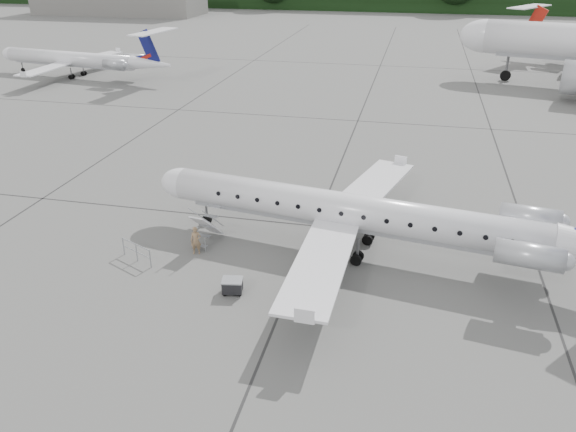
# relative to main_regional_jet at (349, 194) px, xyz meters

# --- Properties ---
(ground) EXTENTS (320.00, 320.00, 0.00)m
(ground) POSITION_rel_main_regional_jet_xyz_m (0.95, -4.62, -3.28)
(ground) COLOR #60605E
(ground) RESTS_ON ground
(main_regional_jet) EXTENTS (28.13, 22.14, 6.57)m
(main_regional_jet) POSITION_rel_main_regional_jet_xyz_m (0.00, 0.00, 0.00)
(main_regional_jet) COLOR silver
(main_regional_jet) RESTS_ON ground
(airstair) EXTENTS (1.18, 2.36, 2.06)m
(airstair) POSITION_rel_main_regional_jet_xyz_m (-7.62, -0.94, -2.25)
(airstair) COLOR silver
(airstair) RESTS_ON ground
(passenger) EXTENTS (0.64, 0.50, 1.57)m
(passenger) POSITION_rel_main_regional_jet_xyz_m (-7.82, -2.20, -2.50)
(passenger) COLOR #8A6C4B
(passenger) RESTS_ON ground
(safety_railing) EXTENTS (2.02, 1.02, 1.00)m
(safety_railing) POSITION_rel_main_regional_jet_xyz_m (-10.57, -3.65, -2.78)
(safety_railing) COLOR #92959A
(safety_railing) RESTS_ON ground
(baggage_cart) EXTENTS (1.04, 0.90, 0.80)m
(baggage_cart) POSITION_rel_main_regional_jet_xyz_m (-4.75, -5.43, -2.88)
(baggage_cart) COLOR black
(baggage_cart) RESTS_ON ground
(bg_regional_left) EXTENTS (26.03, 20.36, 6.25)m
(bg_regional_left) POSITION_rel_main_regional_jet_xyz_m (-39.77, 37.15, -0.16)
(bg_regional_left) COLOR silver
(bg_regional_left) RESTS_ON ground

